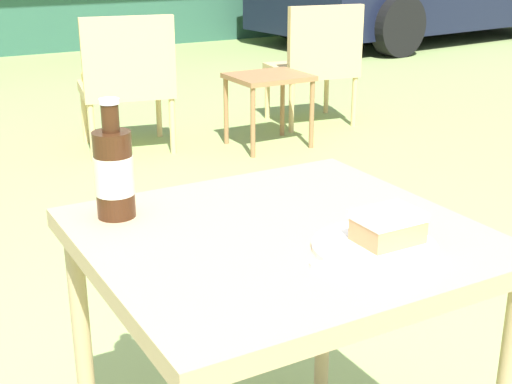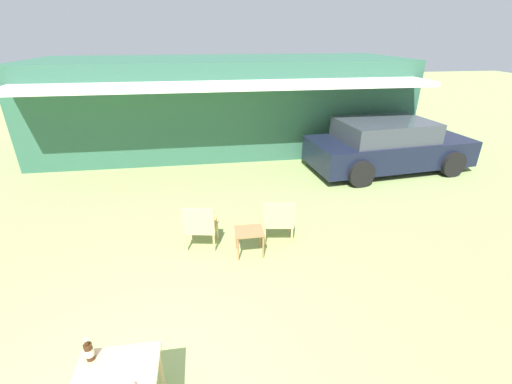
{
  "view_description": "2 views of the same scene",
  "coord_description": "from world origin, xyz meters",
  "px_view_note": "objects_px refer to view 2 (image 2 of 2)",
  "views": [
    {
      "loc": [
        -0.68,
        -1.09,
        1.25
      ],
      "look_at": [
        0.0,
        0.1,
        0.76
      ],
      "focal_mm": 50.0,
      "sensor_mm": 36.0,
      "label": 1
    },
    {
      "loc": [
        0.93,
        -2.19,
        3.45
      ],
      "look_at": [
        1.75,
        3.22,
        0.9
      ],
      "focal_mm": 24.0,
      "sensor_mm": 36.0,
      "label": 2
    }
  ],
  "objects_px": {
    "patio_table": "(116,384)",
    "cola_bottle_near": "(89,351)",
    "parked_car": "(387,146)",
    "wicker_chair_plain": "(278,219)",
    "wicker_chair_cushioned": "(201,224)",
    "garden_side_table": "(249,234)"
  },
  "relations": [
    {
      "from": "wicker_chair_plain",
      "to": "cola_bottle_near",
      "type": "xyz_separation_m",
      "value": [
        -2.36,
        -2.75,
        0.35
      ]
    },
    {
      "from": "garden_side_table",
      "to": "cola_bottle_near",
      "type": "bearing_deg",
      "value": -126.43
    },
    {
      "from": "parked_car",
      "to": "patio_table",
      "type": "distance_m",
      "value": 8.44
    },
    {
      "from": "wicker_chair_plain",
      "to": "patio_table",
      "type": "height_order",
      "value": "wicker_chair_plain"
    },
    {
      "from": "wicker_chair_plain",
      "to": "garden_side_table",
      "type": "height_order",
      "value": "wicker_chair_plain"
    },
    {
      "from": "wicker_chair_cushioned",
      "to": "garden_side_table",
      "type": "distance_m",
      "value": 0.87
    },
    {
      "from": "wicker_chair_cushioned",
      "to": "wicker_chair_plain",
      "type": "xyz_separation_m",
      "value": [
        1.36,
        -0.02,
        0.01
      ]
    },
    {
      "from": "parked_car",
      "to": "cola_bottle_near",
      "type": "distance_m",
      "value": 8.45
    },
    {
      "from": "garden_side_table",
      "to": "patio_table",
      "type": "height_order",
      "value": "patio_table"
    },
    {
      "from": "parked_car",
      "to": "wicker_chair_plain",
      "type": "height_order",
      "value": "parked_car"
    },
    {
      "from": "patio_table",
      "to": "wicker_chair_cushioned",
      "type": "bearing_deg",
      "value": 76.05
    },
    {
      "from": "parked_car",
      "to": "wicker_chair_plain",
      "type": "xyz_separation_m",
      "value": [
        -3.69,
        -3.15,
        -0.21
      ]
    },
    {
      "from": "parked_car",
      "to": "wicker_chair_cushioned",
      "type": "distance_m",
      "value": 5.94
    },
    {
      "from": "wicker_chair_plain",
      "to": "cola_bottle_near",
      "type": "height_order",
      "value": "cola_bottle_near"
    },
    {
      "from": "parked_car",
      "to": "patio_table",
      "type": "relative_size",
      "value": 6.05
    },
    {
      "from": "parked_car",
      "to": "wicker_chair_plain",
      "type": "distance_m",
      "value": 4.85
    },
    {
      "from": "cola_bottle_near",
      "to": "wicker_chair_plain",
      "type": "bearing_deg",
      "value": 49.3
    },
    {
      "from": "patio_table",
      "to": "cola_bottle_near",
      "type": "bearing_deg",
      "value": 137.18
    },
    {
      "from": "wicker_chair_cushioned",
      "to": "wicker_chair_plain",
      "type": "bearing_deg",
      "value": -170.08
    },
    {
      "from": "parked_car",
      "to": "wicker_chair_cushioned",
      "type": "bearing_deg",
      "value": -154.11
    },
    {
      "from": "wicker_chair_cushioned",
      "to": "patio_table",
      "type": "relative_size",
      "value": 1.13
    },
    {
      "from": "wicker_chair_plain",
      "to": "cola_bottle_near",
      "type": "bearing_deg",
      "value": 57.17
    }
  ]
}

